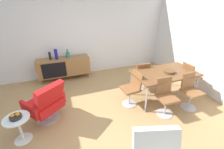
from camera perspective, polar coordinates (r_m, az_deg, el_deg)
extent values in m
plane|color=tan|center=(3.46, -5.75, -17.27)|extent=(8.32, 8.32, 0.00)
cube|color=white|center=(5.17, -14.07, 14.74)|extent=(6.80, 0.12, 2.80)
cube|color=white|center=(4.58, 36.33, 8.94)|extent=(0.12, 5.60, 2.80)
cube|color=olive|center=(5.14, -17.60, 2.91)|extent=(1.60, 0.44, 0.56)
cube|color=black|center=(4.93, -20.86, 1.40)|extent=(0.70, 0.01, 0.48)
cylinder|color=olive|center=(5.17, -25.06, -2.72)|extent=(0.03, 0.03, 0.16)
cylinder|color=olive|center=(5.19, -8.83, -0.22)|extent=(0.03, 0.03, 0.16)
cylinder|color=olive|center=(5.48, -24.89, -1.07)|extent=(0.03, 0.03, 0.16)
cylinder|color=olive|center=(5.50, -9.56, 1.28)|extent=(0.03, 0.03, 0.16)
cylinder|color=navy|center=(4.99, -20.29, 7.19)|extent=(0.09, 0.09, 0.31)
cylinder|color=black|center=(5.01, -22.33, 6.47)|extent=(0.07, 0.07, 0.24)
cylinder|color=#337266|center=(5.01, -16.28, 7.07)|extent=(0.12, 0.12, 0.18)
cylinder|color=#337266|center=(4.97, -16.49, 8.60)|extent=(0.04, 0.04, 0.10)
cube|color=brown|center=(4.05, 19.16, 0.61)|extent=(1.60, 0.90, 0.04)
cylinder|color=#B7B7BC|center=(3.57, 12.84, -9.04)|extent=(0.04, 0.04, 0.70)
cylinder|color=#B7B7BC|center=(4.44, 28.86, -4.42)|extent=(0.04, 0.04, 0.70)
cylinder|color=#B7B7BC|center=(4.14, 7.21, -3.24)|extent=(0.04, 0.04, 0.70)
cylinder|color=#B7B7BC|center=(4.91, 22.43, -0.17)|extent=(0.04, 0.04, 0.70)
cylinder|color=brown|center=(4.04, 20.79, 1.04)|extent=(0.26, 0.26, 0.06)
cube|color=brown|center=(4.43, 10.25, 0.09)|extent=(0.43, 0.43, 0.05)
cube|color=brown|center=(4.19, 11.53, 1.67)|extent=(0.39, 0.11, 0.38)
cylinder|color=#B7B7BC|center=(4.54, 10.01, -2.60)|extent=(0.04, 0.04, 0.42)
cylinder|color=#B7B7BC|center=(4.64, 9.81, -4.82)|extent=(0.36, 0.36, 0.01)
cube|color=brown|center=(3.57, 20.05, -8.28)|extent=(0.42, 0.42, 0.05)
cube|color=brown|center=(3.57, 18.92, -3.93)|extent=(0.38, 0.11, 0.38)
cylinder|color=#B7B7BC|center=(3.70, 19.48, -11.32)|extent=(0.04, 0.04, 0.42)
cylinder|color=#B7B7BC|center=(3.83, 19.00, -13.77)|extent=(0.36, 0.36, 0.01)
cube|color=brown|center=(4.01, 27.90, -5.83)|extent=(0.41, 0.41, 0.05)
cube|color=brown|center=(4.01, 26.71, -2.00)|extent=(0.38, 0.10, 0.38)
cylinder|color=#B7B7BC|center=(4.13, 27.20, -8.62)|extent=(0.04, 0.04, 0.42)
cylinder|color=#B7B7BC|center=(4.25, 26.62, -10.92)|extent=(0.36, 0.36, 0.01)
cube|color=brown|center=(4.78, 27.69, -0.67)|extent=(0.41, 0.41, 0.05)
cube|color=brown|center=(4.57, 26.71, 1.36)|extent=(0.09, 0.38, 0.38)
cylinder|color=#B7B7BC|center=(4.88, 27.11, -3.15)|extent=(0.04, 0.04, 0.42)
cylinder|color=#B7B7BC|center=(4.98, 26.62, -5.22)|extent=(0.36, 0.36, 0.01)
cube|color=brown|center=(3.70, 6.79, -5.35)|extent=(0.43, 0.43, 0.05)
cube|color=brown|center=(3.68, 9.38, -1.86)|extent=(0.12, 0.39, 0.38)
cylinder|color=#B7B7BC|center=(3.83, 6.60, -8.37)|extent=(0.04, 0.04, 0.42)
cylinder|color=#B7B7BC|center=(3.95, 6.44, -10.83)|extent=(0.36, 0.36, 0.01)
cube|color=red|center=(3.58, -23.95, -10.30)|extent=(0.82, 0.81, 0.20)
cube|color=red|center=(3.24, -22.44, -7.43)|extent=(0.64, 0.58, 0.51)
cube|color=red|center=(3.68, -20.10, -6.91)|extent=(0.36, 0.43, 0.28)
cube|color=red|center=(3.41, -28.67, -11.73)|extent=(0.36, 0.43, 0.28)
cylinder|color=#B7B7BC|center=(3.72, -23.26, -13.28)|extent=(0.06, 0.06, 0.28)
cylinder|color=#B7B7BC|center=(3.80, -22.90, -14.82)|extent=(0.48, 0.48, 0.02)
cube|color=silver|center=(2.23, 16.24, -24.51)|extent=(0.65, 0.43, 0.51)
cylinder|color=white|center=(3.24, -32.34, -13.81)|extent=(0.44, 0.44, 0.02)
cylinder|color=white|center=(3.40, -31.25, -17.22)|extent=(0.05, 0.05, 0.50)
cone|color=white|center=(3.56, -30.29, -20.08)|extent=(0.32, 0.32, 0.02)
cylinder|color=#262628|center=(3.22, -32.50, -13.32)|extent=(0.20, 0.20, 0.05)
sphere|color=orange|center=(3.19, -31.99, -12.56)|extent=(0.07, 0.07, 0.07)
sphere|color=orange|center=(3.21, -33.40, -12.73)|extent=(0.07, 0.07, 0.07)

